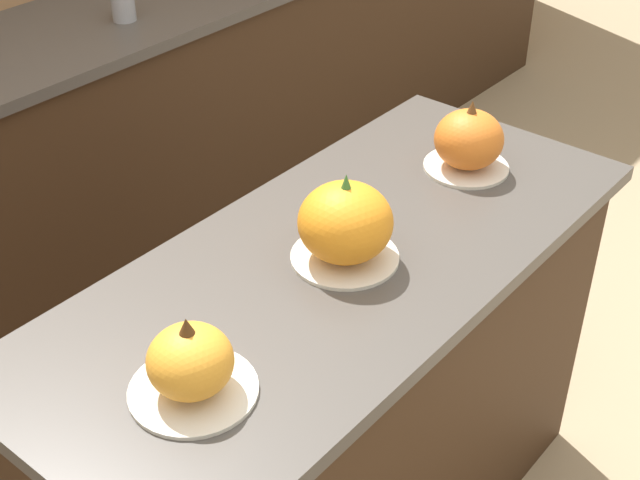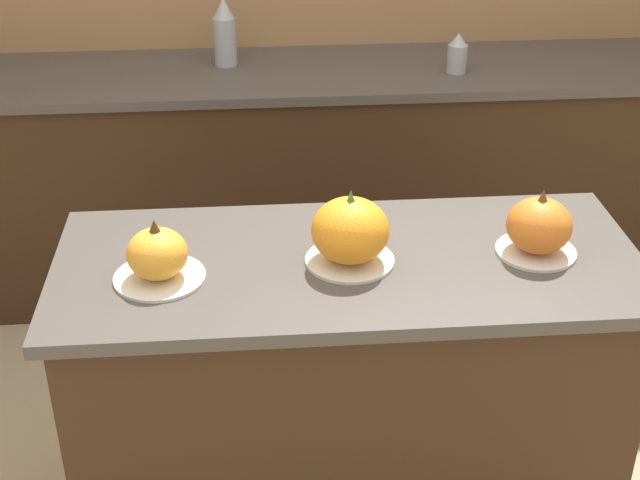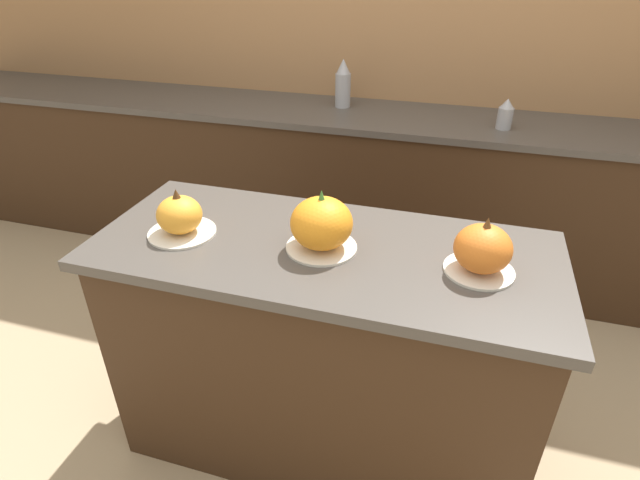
{
  "view_description": "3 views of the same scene",
  "coord_description": "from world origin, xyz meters",
  "px_view_note": "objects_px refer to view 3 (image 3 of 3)",
  "views": [
    {
      "loc": [
        -1.15,
        -0.9,
        1.93
      ],
      "look_at": [
        -0.01,
        0.04,
        0.92
      ],
      "focal_mm": 50.0,
      "sensor_mm": 36.0,
      "label": 1
    },
    {
      "loc": [
        -0.22,
        -1.87,
        2.0
      ],
      "look_at": [
        -0.07,
        -0.03,
        0.96
      ],
      "focal_mm": 50.0,
      "sensor_mm": 36.0,
      "label": 2
    },
    {
      "loc": [
        0.37,
        -1.27,
        1.69
      ],
      "look_at": [
        -0.0,
        -0.02,
        0.92
      ],
      "focal_mm": 28.0,
      "sensor_mm": 36.0,
      "label": 3
    }
  ],
  "objects_px": {
    "pumpkin_cake_center": "(322,225)",
    "bottle_tall": "(343,84)",
    "pumpkin_cake_left": "(180,217)",
    "pumpkin_cake_right": "(482,250)",
    "bottle_short": "(505,114)"
  },
  "relations": [
    {
      "from": "pumpkin_cake_left",
      "to": "bottle_short",
      "type": "bearing_deg",
      "value": 53.53
    },
    {
      "from": "pumpkin_cake_center",
      "to": "bottle_tall",
      "type": "xyz_separation_m",
      "value": [
        -0.31,
        1.47,
        0.06
      ]
    },
    {
      "from": "bottle_tall",
      "to": "bottle_short",
      "type": "bearing_deg",
      "value": -10.33
    },
    {
      "from": "pumpkin_cake_left",
      "to": "bottle_tall",
      "type": "relative_size",
      "value": 0.84
    },
    {
      "from": "pumpkin_cake_center",
      "to": "bottle_short",
      "type": "bearing_deg",
      "value": 67.41
    },
    {
      "from": "pumpkin_cake_left",
      "to": "pumpkin_cake_center",
      "type": "height_order",
      "value": "pumpkin_cake_center"
    },
    {
      "from": "pumpkin_cake_center",
      "to": "bottle_tall",
      "type": "relative_size",
      "value": 0.84
    },
    {
      "from": "pumpkin_cake_left",
      "to": "bottle_short",
      "type": "relative_size",
      "value": 1.46
    },
    {
      "from": "pumpkin_cake_right",
      "to": "bottle_short",
      "type": "relative_size",
      "value": 1.34
    },
    {
      "from": "pumpkin_cake_center",
      "to": "bottle_short",
      "type": "distance_m",
      "value": 1.43
    },
    {
      "from": "bottle_short",
      "to": "pumpkin_cake_center",
      "type": "bearing_deg",
      "value": -112.59
    },
    {
      "from": "pumpkin_cake_left",
      "to": "pumpkin_cake_right",
      "type": "xyz_separation_m",
      "value": [
        0.92,
        0.05,
        0.01
      ]
    },
    {
      "from": "pumpkin_cake_center",
      "to": "pumpkin_cake_right",
      "type": "bearing_deg",
      "value": 0.74
    },
    {
      "from": "pumpkin_cake_right",
      "to": "bottle_short",
      "type": "bearing_deg",
      "value": 86.37
    },
    {
      "from": "pumpkin_cake_center",
      "to": "bottle_tall",
      "type": "height_order",
      "value": "bottle_tall"
    }
  ]
}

